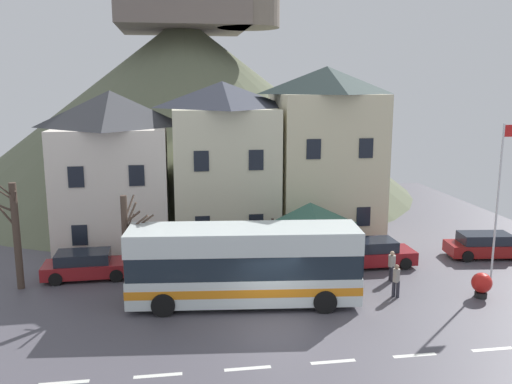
# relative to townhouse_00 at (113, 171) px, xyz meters

# --- Properties ---
(ground_plane) EXTENTS (40.00, 60.00, 0.07)m
(ground_plane) POSITION_rel_townhouse_00_xyz_m (7.26, -12.20, -4.62)
(ground_plane) COLOR #4F4C55
(townhouse_00) EXTENTS (6.13, 6.46, 9.18)m
(townhouse_00) POSITION_rel_townhouse_00_xyz_m (0.00, 0.00, 0.00)
(townhouse_00) COLOR silver
(townhouse_00) RESTS_ON ground_plane
(townhouse_01) EXTENTS (5.88, 7.04, 9.69)m
(townhouse_01) POSITION_rel_townhouse_00_xyz_m (6.39, 0.29, 0.26)
(townhouse_01) COLOR beige
(townhouse_01) RESTS_ON ground_plane
(townhouse_02) EXTENTS (5.97, 5.89, 10.56)m
(townhouse_02) POSITION_rel_townhouse_00_xyz_m (12.53, -0.29, 0.69)
(townhouse_02) COLOR beige
(townhouse_02) RESTS_ON ground_plane
(hilltop_castle) EXTENTS (40.69, 40.69, 23.41)m
(hilltop_castle) POSITION_rel_townhouse_00_xyz_m (4.63, 18.14, 3.49)
(hilltop_castle) COLOR #5F654C
(hilltop_castle) RESTS_ON ground_plane
(transit_bus) EXTENTS (10.19, 3.51, 3.44)m
(transit_bus) POSITION_rel_townhouse_00_xyz_m (6.37, -9.47, -2.85)
(transit_bus) COLOR silver
(transit_bus) RESTS_ON ground_plane
(bus_shelter) EXTENTS (3.60, 3.60, 3.58)m
(bus_shelter) POSITION_rel_townhouse_00_xyz_m (10.31, -5.54, -1.62)
(bus_shelter) COLOR #473D33
(bus_shelter) RESTS_ON ground_plane
(parked_car_00) EXTENTS (4.33, 1.96, 1.36)m
(parked_car_00) POSITION_rel_townhouse_00_xyz_m (-0.96, -5.11, -3.92)
(parked_car_00) COLOR maroon
(parked_car_00) RESTS_ON ground_plane
(parked_car_01) EXTENTS (4.07, 1.95, 1.43)m
(parked_car_01) POSITION_rel_townhouse_00_xyz_m (13.87, -5.45, -3.89)
(parked_car_01) COLOR maroon
(parked_car_01) RESTS_ON ground_plane
(parked_car_02) EXTENTS (4.70, 2.25, 1.37)m
(parked_car_02) POSITION_rel_townhouse_00_xyz_m (20.64, -5.03, -3.92)
(parked_car_02) COLOR maroon
(parked_car_02) RESTS_ON ground_plane
(pedestrian_00) EXTENTS (0.35, 0.37, 1.53)m
(pedestrian_00) POSITION_rel_townhouse_00_xyz_m (13.87, -7.81, -3.73)
(pedestrian_00) COLOR #2D2D38
(pedestrian_00) RESTS_ON ground_plane
(pedestrian_01) EXTENTS (0.31, 0.30, 1.65)m
(pedestrian_01) POSITION_rel_townhouse_00_xyz_m (11.34, -7.50, -3.66)
(pedestrian_01) COLOR #38332D
(pedestrian_01) RESTS_ON ground_plane
(pedestrian_02) EXTENTS (0.31, 0.31, 1.54)m
(pedestrian_02) POSITION_rel_townhouse_00_xyz_m (13.26, -9.80, -3.77)
(pedestrian_02) COLOR #2D2D38
(pedestrian_02) RESTS_ON ground_plane
(pedestrian_03) EXTENTS (0.33, 0.33, 1.61)m
(pedestrian_03) POSITION_rel_townhouse_00_xyz_m (10.18, -7.85, -3.64)
(pedestrian_03) COLOR #38332D
(pedestrian_03) RESTS_ON ground_plane
(public_bench) EXTENTS (1.49, 0.48, 0.87)m
(public_bench) POSITION_rel_townhouse_00_xyz_m (12.03, -3.70, -4.12)
(public_bench) COLOR #473828
(public_bench) RESTS_ON ground_plane
(flagpole) EXTENTS (0.95, 0.10, 7.70)m
(flagpole) POSITION_rel_townhouse_00_xyz_m (18.89, -8.41, -0.16)
(flagpole) COLOR silver
(flagpole) RESTS_ON ground_plane
(harbour_buoy) EXTENTS (0.91, 0.91, 1.16)m
(harbour_buoy) POSITION_rel_townhouse_00_xyz_m (17.06, -10.44, -3.94)
(harbour_buoy) COLOR black
(harbour_buoy) RESTS_ON ground_plane
(bare_tree_01) EXTENTS (1.54, 0.92, 5.24)m
(bare_tree_01) POSITION_rel_townhouse_00_xyz_m (-3.88, -6.11, -1.91)
(bare_tree_01) COLOR #47382D
(bare_tree_01) RESTS_ON ground_plane
(bare_tree_02) EXTENTS (1.45, 1.71, 4.69)m
(bare_tree_02) POSITION_rel_townhouse_00_xyz_m (1.29, -7.89, -2.08)
(bare_tree_02) COLOR #47382D
(bare_tree_02) RESTS_ON ground_plane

